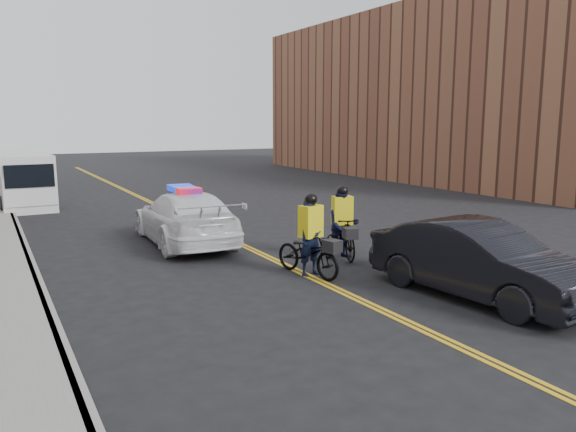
% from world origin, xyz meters
% --- Properties ---
extents(ground, '(120.00, 120.00, 0.00)m').
position_xyz_m(ground, '(0.00, 0.00, 0.00)').
color(ground, black).
rests_on(ground, ground).
extents(center_line_left, '(0.10, 60.00, 0.01)m').
position_xyz_m(center_line_left, '(-0.08, 8.00, 0.01)').
color(center_line_left, gold).
rests_on(center_line_left, ground).
extents(center_line_right, '(0.10, 60.00, 0.01)m').
position_xyz_m(center_line_right, '(0.08, 8.00, 0.01)').
color(center_line_right, gold).
rests_on(center_line_right, ground).
extents(curb, '(0.20, 60.00, 0.15)m').
position_xyz_m(curb, '(-6.00, 8.00, 0.07)').
color(curb, gray).
rests_on(curb, ground).
extents(building_across, '(12.00, 30.00, 11.00)m').
position_xyz_m(building_across, '(22.00, 18.00, 5.50)').
color(building_across, brown).
rests_on(building_across, ground).
extents(police_cruiser, '(2.59, 5.81, 1.82)m').
position_xyz_m(police_cruiser, '(-1.47, 4.97, 0.83)').
color(police_cruiser, white).
rests_on(police_cruiser, ground).
extents(dark_sedan, '(2.30, 5.23, 1.67)m').
position_xyz_m(dark_sedan, '(2.37, -3.42, 0.84)').
color(dark_sedan, black).
rests_on(dark_sedan, ground).
extents(cargo_van, '(2.32, 5.77, 2.40)m').
position_xyz_m(cargo_van, '(-5.32, 15.95, 1.17)').
color(cargo_van, silver).
rests_on(cargo_van, ground).
extents(cyclist_near, '(1.22, 2.23, 2.08)m').
position_xyz_m(cyclist_near, '(0.11, -0.09, 0.72)').
color(cyclist_near, black).
rests_on(cyclist_near, ground).
extents(cyclist_far, '(1.13, 2.12, 2.06)m').
position_xyz_m(cyclist_far, '(1.80, 1.02, 0.81)').
color(cyclist_far, black).
rests_on(cyclist_far, ground).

